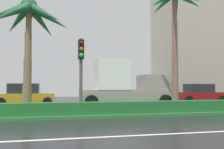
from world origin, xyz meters
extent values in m
cube|color=black|center=(0.00, 9.00, -0.05)|extent=(90.00, 42.00, 0.10)
cube|color=#2D6B33|center=(0.00, 8.00, 0.07)|extent=(85.50, 4.00, 0.15)
cube|color=#1E6028|center=(0.00, 6.60, 0.45)|extent=(76.50, 0.70, 0.60)
cylinder|color=#7C6245|center=(-0.07, 8.62, 0.86)|extent=(0.49, 0.49, 1.43)
cylinder|color=#7C6245|center=(-0.06, 8.62, 2.29)|extent=(0.43, 0.43, 1.43)
cylinder|color=#7C6245|center=(-0.05, 8.61, 3.72)|extent=(0.37, 0.37, 1.43)
cylinder|color=#7C6245|center=(-0.04, 8.61, 5.15)|extent=(0.31, 0.31, 1.43)
sphere|color=#255A35|center=(-0.04, 8.61, 5.97)|extent=(0.90, 0.90, 0.90)
cone|color=#255A35|center=(1.04, 8.76, 5.41)|extent=(2.48, 0.88, 1.61)
cone|color=#255A35|center=(0.58, 9.43, 5.30)|extent=(1.86, 2.21, 1.81)
cone|color=#255A35|center=(-0.13, 9.74, 5.52)|extent=(0.77, 2.52, 1.42)
cone|color=#255A35|center=(-0.70, 9.44, 5.37)|extent=(1.94, 2.22, 1.69)
cone|color=#255A35|center=(-1.15, 8.51, 5.48)|extent=(2.51, 0.79, 1.49)
cone|color=#255A35|center=(-0.84, 7.96, 5.32)|extent=(2.20, 1.92, 1.78)
cone|color=#255A35|center=(-0.20, 7.50, 5.49)|extent=(0.91, 2.52, 1.48)
cone|color=#255A35|center=(0.78, 7.89, 5.42)|extent=(2.19, 2.04, 1.60)
cylinder|color=brown|center=(8.61, 8.44, 1.05)|extent=(0.42, 0.42, 1.79)
cylinder|color=brown|center=(8.61, 8.43, 2.84)|extent=(0.37, 0.37, 1.79)
cylinder|color=brown|center=(8.61, 8.41, 4.63)|extent=(0.32, 0.32, 1.79)
cylinder|color=brown|center=(8.61, 8.39, 6.43)|extent=(0.27, 0.27, 1.79)
cone|color=#256B34|center=(9.05, 9.05, 6.89)|extent=(1.51, 1.89, 1.52)
cone|color=#256B34|center=(8.21, 9.09, 6.92)|extent=(1.45, 1.93, 1.48)
cylinder|color=#4C4C47|center=(2.67, 6.73, 2.02)|extent=(0.16, 0.16, 3.75)
cube|color=black|center=(2.67, 6.73, 3.35)|extent=(0.28, 0.32, 0.96)
sphere|color=maroon|center=(2.67, 6.56, 3.65)|extent=(0.20, 0.20, 0.20)
sphere|color=#7F600F|center=(2.67, 6.56, 3.35)|extent=(0.20, 0.20, 0.20)
sphere|color=#1EEA3F|center=(2.67, 6.56, 3.05)|extent=(0.20, 0.20, 0.20)
cube|color=#B28C1E|center=(-0.85, 14.82, 0.60)|extent=(4.30, 1.76, 0.72)
cube|color=#1E2328|center=(-1.00, 14.82, 1.34)|extent=(2.30, 1.58, 0.76)
cylinder|color=black|center=(0.80, 15.72, 0.34)|extent=(0.68, 0.22, 0.68)
cylinder|color=black|center=(0.80, 13.92, 0.34)|extent=(0.68, 0.22, 0.68)
cylinder|color=black|center=(-2.50, 15.72, 0.34)|extent=(0.68, 0.22, 0.68)
cylinder|color=black|center=(-2.50, 13.92, 0.34)|extent=(0.68, 0.22, 0.68)
cube|color=gray|center=(6.50, 12.23, 0.81)|extent=(6.40, 2.30, 0.90)
cube|color=gray|center=(8.70, 12.23, 1.81)|extent=(1.90, 2.21, 1.10)
cube|color=silver|center=(5.45, 12.23, 2.36)|extent=(2.30, 2.35, 2.20)
cylinder|color=black|center=(9.20, 13.40, 0.46)|extent=(0.92, 0.30, 0.92)
cylinder|color=black|center=(9.20, 11.06, 0.46)|extent=(0.92, 0.30, 0.92)
cylinder|color=black|center=(3.80, 13.40, 0.46)|extent=(0.92, 0.30, 0.92)
cylinder|color=black|center=(3.80, 11.06, 0.46)|extent=(0.92, 0.30, 0.92)
cube|color=maroon|center=(14.36, 14.70, 0.60)|extent=(4.30, 1.76, 0.72)
cube|color=#1E2328|center=(14.21, 14.70, 1.34)|extent=(2.30, 1.58, 0.76)
cylinder|color=black|center=(16.01, 15.60, 0.34)|extent=(0.68, 0.22, 0.68)
cylinder|color=black|center=(16.01, 13.80, 0.34)|extent=(0.68, 0.22, 0.68)
cylinder|color=black|center=(12.71, 15.60, 0.34)|extent=(0.68, 0.22, 0.68)
cylinder|color=black|center=(12.71, 13.80, 0.34)|extent=(0.68, 0.22, 0.68)
cube|color=#A89E8E|center=(26.46, 29.35, 8.47)|extent=(18.08, 10.01, 16.95)
camera|label=1|loc=(1.56, -5.21, 1.54)|focal=38.72mm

